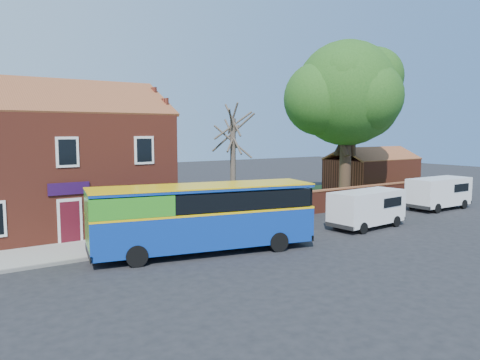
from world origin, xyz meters
TOP-DOWN VIEW (x-y plane):
  - ground at (0.00, 0.00)m, footprint 120.00×120.00m
  - pavement at (-7.00, 5.75)m, footprint 18.00×3.50m
  - kerb at (-7.00, 4.00)m, footprint 18.00×0.15m
  - grass_strip at (13.00, 13.00)m, footprint 26.00×12.00m
  - shop_building at (-7.02, 11.50)m, footprint 12.30×8.13m
  - boundary_wall at (13.00, 7.00)m, footprint 22.00×0.38m
  - outbuilding at (22.00, 13.00)m, footprint 8.20×5.06m
  - bus at (-2.63, 2.41)m, footprint 10.64×4.69m
  - van_near at (8.38, 1.85)m, footprint 5.05×2.34m
  - van_far at (17.80, 3.33)m, footprint 5.14×2.15m
  - large_tree at (15.16, 10.10)m, footprint 10.41×8.24m
  - bare_tree at (3.71, 8.97)m, footprint 2.63×3.14m

SIDE VIEW (x-z plane):
  - ground at x=0.00m, z-range 0.00..0.00m
  - grass_strip at x=13.00m, z-range 0.00..0.04m
  - pavement at x=-7.00m, z-range 0.00..0.12m
  - kerb at x=-7.00m, z-range 0.00..0.14m
  - boundary_wall at x=13.00m, z-range 0.01..1.61m
  - van_near at x=8.38m, z-range 0.13..2.29m
  - van_far at x=17.80m, z-range 0.14..2.39m
  - outbuilding at x=22.00m, z-range -0.48..3.69m
  - bus at x=-2.63m, z-range 0.21..3.36m
  - shop_building at x=-7.02m, z-range -1.84..8.66m
  - bare_tree at x=3.71m, z-range 0.09..7.12m
  - large_tree at x=15.16m, z-range 1.96..14.66m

